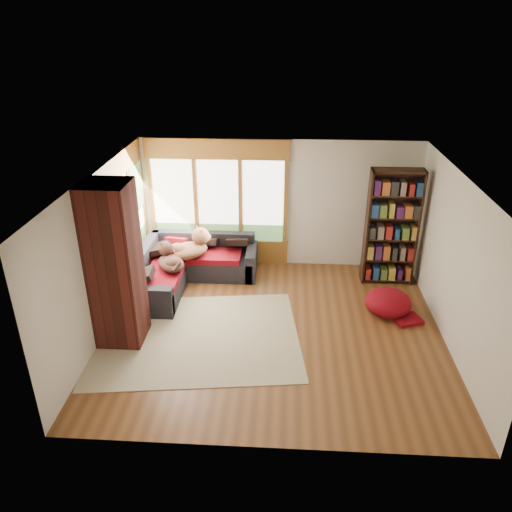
% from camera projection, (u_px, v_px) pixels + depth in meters
% --- Properties ---
extents(floor, '(5.50, 5.50, 0.00)m').
position_uv_depth(floor, '(273.00, 330.00, 8.26)').
color(floor, brown).
rests_on(floor, ground).
extents(ceiling, '(5.50, 5.50, 0.00)m').
position_uv_depth(ceiling, '(276.00, 178.00, 7.13)').
color(ceiling, white).
extents(wall_back, '(5.50, 0.04, 2.60)m').
position_uv_depth(wall_back, '(278.00, 204.00, 9.94)').
color(wall_back, silver).
rests_on(wall_back, ground).
extents(wall_front, '(5.50, 0.04, 2.60)m').
position_uv_depth(wall_front, '(268.00, 361.00, 5.45)').
color(wall_front, silver).
rests_on(wall_front, ground).
extents(wall_left, '(0.04, 5.00, 2.60)m').
position_uv_depth(wall_left, '(100.00, 255.00, 7.85)').
color(wall_left, silver).
rests_on(wall_left, ground).
extents(wall_right, '(0.04, 5.00, 2.60)m').
position_uv_depth(wall_right, '(456.00, 265.00, 7.54)').
color(wall_right, silver).
rests_on(wall_right, ground).
extents(windows_back, '(2.82, 0.10, 1.90)m').
position_uv_depth(windows_back, '(218.00, 201.00, 9.96)').
color(windows_back, '#966326').
rests_on(windows_back, wall_back).
extents(windows_left, '(0.10, 2.62, 1.90)m').
position_uv_depth(windows_left, '(124.00, 223.00, 8.90)').
color(windows_left, '#966326').
rests_on(windows_left, wall_left).
extents(roller_blind, '(0.03, 0.72, 0.90)m').
position_uv_depth(roller_blind, '(137.00, 187.00, 9.47)').
color(roller_blind, '#6C955A').
rests_on(roller_blind, wall_left).
extents(brick_chimney, '(0.70, 0.70, 2.60)m').
position_uv_depth(brick_chimney, '(115.00, 266.00, 7.51)').
color(brick_chimney, '#471914').
rests_on(brick_chimney, ground).
extents(sectional_sofa, '(2.20, 2.20, 0.80)m').
position_uv_depth(sectional_sofa, '(177.00, 264.00, 9.76)').
color(sectional_sofa, black).
rests_on(sectional_sofa, ground).
extents(area_rug, '(3.57, 2.90, 0.01)m').
position_uv_depth(area_rug, '(196.00, 337.00, 8.08)').
color(area_rug, beige).
rests_on(area_rug, ground).
extents(bookshelf, '(0.96, 0.32, 2.24)m').
position_uv_depth(bookshelf, '(392.00, 228.00, 9.31)').
color(bookshelf, black).
rests_on(bookshelf, ground).
extents(pouf, '(1.00, 1.00, 0.43)m').
position_uv_depth(pouf, '(388.00, 302.00, 8.63)').
color(pouf, maroon).
rests_on(pouf, area_rug).
extents(dog_tan, '(0.99, 0.91, 0.48)m').
position_uv_depth(dog_tan, '(190.00, 244.00, 9.48)').
color(dog_tan, brown).
rests_on(dog_tan, sectional_sofa).
extents(dog_brindle, '(0.72, 0.80, 0.39)m').
position_uv_depth(dog_brindle, '(169.00, 257.00, 9.08)').
color(dog_brindle, black).
rests_on(dog_brindle, sectional_sofa).
extents(throw_pillows, '(1.98, 1.68, 0.45)m').
position_uv_depth(throw_pillows, '(178.00, 240.00, 9.69)').
color(throw_pillows, black).
rests_on(throw_pillows, sectional_sofa).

